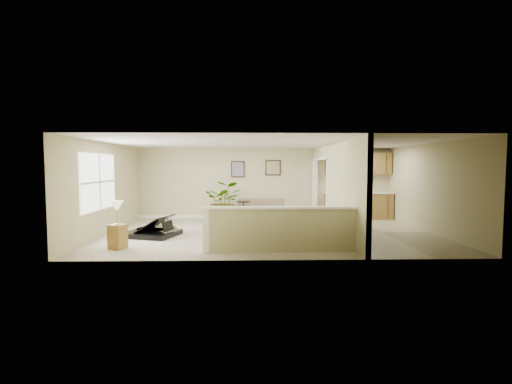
{
  "coord_description": "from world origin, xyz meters",
  "views": [
    {
      "loc": [
        -0.6,
        -10.21,
        1.86
      ],
      "look_at": [
        -0.36,
        0.4,
        1.12
      ],
      "focal_mm": 26.0,
      "sensor_mm": 36.0,
      "label": 1
    }
  ],
  "objects_px": {
    "piano_bench": "(223,226)",
    "loveseat": "(263,209)",
    "piano": "(151,216)",
    "palm_plant": "(224,202)",
    "lamp_stand": "(117,228)",
    "accent_table": "(243,208)",
    "small_plant": "(301,214)"
  },
  "relations": [
    {
      "from": "loveseat",
      "to": "accent_table",
      "type": "relative_size",
      "value": 2.66
    },
    {
      "from": "piano",
      "to": "loveseat",
      "type": "bearing_deg",
      "value": 60.22
    },
    {
      "from": "piano_bench",
      "to": "palm_plant",
      "type": "relative_size",
      "value": 0.57
    },
    {
      "from": "piano",
      "to": "palm_plant",
      "type": "bearing_deg",
      "value": 71.07
    },
    {
      "from": "piano_bench",
      "to": "palm_plant",
      "type": "bearing_deg",
      "value": 92.71
    },
    {
      "from": "palm_plant",
      "to": "lamp_stand",
      "type": "distance_m",
      "value": 4.66
    },
    {
      "from": "piano",
      "to": "accent_table",
      "type": "height_order",
      "value": "piano"
    },
    {
      "from": "accent_table",
      "to": "palm_plant",
      "type": "height_order",
      "value": "palm_plant"
    },
    {
      "from": "accent_table",
      "to": "small_plant",
      "type": "height_order",
      "value": "accent_table"
    },
    {
      "from": "loveseat",
      "to": "accent_table",
      "type": "bearing_deg",
      "value": -166.02
    },
    {
      "from": "palm_plant",
      "to": "small_plant",
      "type": "height_order",
      "value": "palm_plant"
    },
    {
      "from": "accent_table",
      "to": "small_plant",
      "type": "xyz_separation_m",
      "value": [
        2.01,
        0.08,
        -0.22
      ]
    },
    {
      "from": "loveseat",
      "to": "accent_table",
      "type": "xyz_separation_m",
      "value": [
        -0.69,
        -0.27,
        0.07
      ]
    },
    {
      "from": "lamp_stand",
      "to": "small_plant",
      "type": "bearing_deg",
      "value": 42.5
    },
    {
      "from": "piano",
      "to": "small_plant",
      "type": "xyz_separation_m",
      "value": [
        4.46,
        2.77,
        -0.31
      ]
    },
    {
      "from": "loveseat",
      "to": "palm_plant",
      "type": "relative_size",
      "value": 1.28
    },
    {
      "from": "accent_table",
      "to": "loveseat",
      "type": "bearing_deg",
      "value": 21.73
    },
    {
      "from": "piano_bench",
      "to": "lamp_stand",
      "type": "bearing_deg",
      "value": -144.89
    },
    {
      "from": "piano_bench",
      "to": "small_plant",
      "type": "distance_m",
      "value": 3.78
    },
    {
      "from": "piano_bench",
      "to": "loveseat",
      "type": "height_order",
      "value": "loveseat"
    },
    {
      "from": "accent_table",
      "to": "small_plant",
      "type": "relative_size",
      "value": 1.38
    },
    {
      "from": "piano_bench",
      "to": "loveseat",
      "type": "xyz_separation_m",
      "value": [
        1.21,
        3.0,
        0.1
      ]
    },
    {
      "from": "piano_bench",
      "to": "lamp_stand",
      "type": "relative_size",
      "value": 0.71
    },
    {
      "from": "loveseat",
      "to": "lamp_stand",
      "type": "relative_size",
      "value": 1.61
    },
    {
      "from": "loveseat",
      "to": "accent_table",
      "type": "height_order",
      "value": "loveseat"
    },
    {
      "from": "loveseat",
      "to": "small_plant",
      "type": "relative_size",
      "value": 3.66
    },
    {
      "from": "piano",
      "to": "piano_bench",
      "type": "bearing_deg",
      "value": 15.86
    },
    {
      "from": "accent_table",
      "to": "lamp_stand",
      "type": "relative_size",
      "value": 0.61
    },
    {
      "from": "lamp_stand",
      "to": "piano_bench",
      "type": "bearing_deg",
      "value": 35.11
    },
    {
      "from": "piano_bench",
      "to": "loveseat",
      "type": "bearing_deg",
      "value": 68.0
    },
    {
      "from": "piano_bench",
      "to": "accent_table",
      "type": "bearing_deg",
      "value": 79.13
    },
    {
      "from": "piano",
      "to": "loveseat",
      "type": "distance_m",
      "value": 4.32
    }
  ]
}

